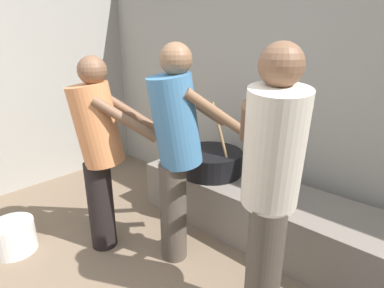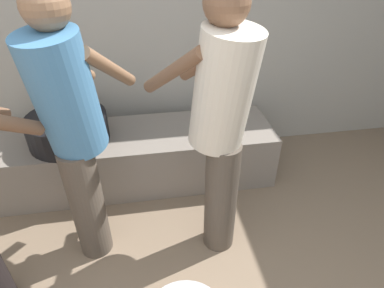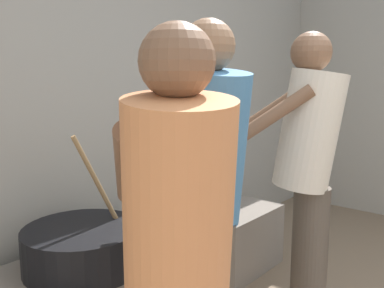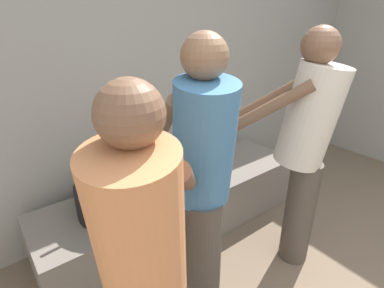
{
  "view_description": "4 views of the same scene",
  "coord_description": "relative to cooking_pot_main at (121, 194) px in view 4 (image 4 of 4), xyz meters",
  "views": [
    {
      "loc": [
        1.0,
        -0.2,
        1.61
      ],
      "look_at": [
        -0.44,
        1.39,
        0.88
      ],
      "focal_mm": 28.55,
      "sensor_mm": 36.0,
      "label": 1
    },
    {
      "loc": [
        -0.06,
        -0.31,
        1.76
      ],
      "look_at": [
        0.19,
        1.2,
        0.75
      ],
      "focal_mm": 30.12,
      "sensor_mm": 36.0,
      "label": 2
    },
    {
      "loc": [
        -1.75,
        0.2,
        1.37
      ],
      "look_at": [
        -0.25,
        1.47,
        1.06
      ],
      "focal_mm": 38.6,
      "sensor_mm": 36.0,
      "label": 3
    },
    {
      "loc": [
        -1.29,
        0.2,
        1.67
      ],
      "look_at": [
        -0.45,
        1.3,
        1.06
      ],
      "focal_mm": 28.09,
      "sensor_mm": 36.0,
      "label": 4
    }
  ],
  "objects": [
    {
      "name": "cook_in_blue_shirt",
      "position": [
        0.19,
        -0.63,
        0.37
      ],
      "size": [
        0.56,
        0.74,
        1.6
      ],
      "color": "#4C4238",
      "rests_on": "ground_plane"
    },
    {
      "name": "block_enclosure_rear",
      "position": [
        0.63,
        0.54,
        0.65
      ],
      "size": [
        5.5,
        0.2,
        2.41
      ],
      "primitive_type": "cube",
      "color": "#9E998E",
      "rests_on": "ground_plane"
    },
    {
      "name": "hearth_ledge",
      "position": [
        0.49,
        0.02,
        -0.33
      ],
      "size": [
        2.16,
        0.6,
        0.44
      ],
      "primitive_type": "cube",
      "color": "slate",
      "rests_on": "ground_plane"
    },
    {
      "name": "cook_in_cream_shirt",
      "position": [
        0.97,
        -0.71,
        0.37
      ],
      "size": [
        0.63,
        0.73,
        1.61
      ],
      "color": "#4C4238",
      "rests_on": "ground_plane"
    },
    {
      "name": "cooking_pot_main",
      "position": [
        0.0,
        0.0,
        0.0
      ],
      "size": [
        0.58,
        0.58,
        0.66
      ],
      "color": "black",
      "rests_on": "hearth_ledge"
    },
    {
      "name": "cook_in_orange_shirt",
      "position": [
        -0.32,
        -0.93,
        0.31
      ],
      "size": [
        0.66,
        0.69,
        1.52
      ],
      "color": "black",
      "rests_on": "ground_plane"
    }
  ]
}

